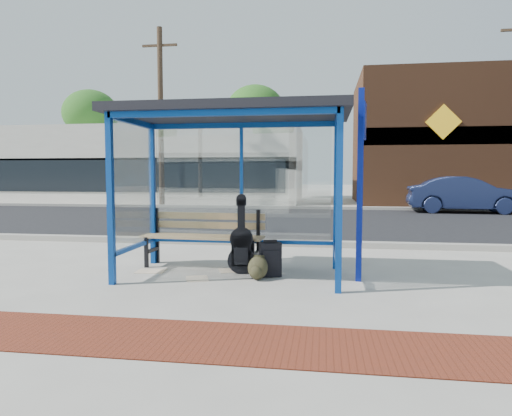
% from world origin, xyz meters
% --- Properties ---
extents(ground, '(120.00, 120.00, 0.00)m').
position_xyz_m(ground, '(0.00, 0.00, 0.00)').
color(ground, '#B2ADA0').
rests_on(ground, ground).
extents(brick_paver_strip, '(60.00, 1.00, 0.01)m').
position_xyz_m(brick_paver_strip, '(0.00, -2.60, 0.01)').
color(brick_paver_strip, maroon).
rests_on(brick_paver_strip, ground).
extents(curb_near, '(60.00, 0.25, 0.12)m').
position_xyz_m(curb_near, '(0.00, 2.90, 0.06)').
color(curb_near, gray).
rests_on(curb_near, ground).
extents(street_asphalt, '(60.00, 10.00, 0.00)m').
position_xyz_m(street_asphalt, '(0.00, 8.00, 0.00)').
color(street_asphalt, black).
rests_on(street_asphalt, ground).
extents(curb_far, '(60.00, 0.25, 0.12)m').
position_xyz_m(curb_far, '(0.00, 13.10, 0.06)').
color(curb_far, gray).
rests_on(curb_far, ground).
extents(far_sidewalk, '(60.00, 4.00, 0.01)m').
position_xyz_m(far_sidewalk, '(0.00, 15.00, 0.00)').
color(far_sidewalk, '#B2ADA0').
rests_on(far_sidewalk, ground).
extents(bus_shelter, '(3.30, 1.80, 2.42)m').
position_xyz_m(bus_shelter, '(0.00, 0.07, 2.07)').
color(bus_shelter, '#0D3C92').
rests_on(bus_shelter, ground).
extents(storefront_white, '(18.00, 6.04, 4.00)m').
position_xyz_m(storefront_white, '(-9.00, 17.99, 2.00)').
color(storefront_white, silver).
rests_on(storefront_white, ground).
extents(storefront_brown, '(10.00, 7.08, 6.40)m').
position_xyz_m(storefront_brown, '(8.00, 18.49, 3.20)').
color(storefront_brown, '#59331E').
rests_on(storefront_brown, ground).
extents(tree_left, '(3.60, 3.60, 7.03)m').
position_xyz_m(tree_left, '(-14.00, 22.00, 5.45)').
color(tree_left, '#4C3826').
rests_on(tree_left, ground).
extents(tree_mid, '(3.60, 3.60, 7.03)m').
position_xyz_m(tree_mid, '(-3.00, 22.00, 5.45)').
color(tree_mid, '#4C3826').
rests_on(tree_mid, ground).
extents(utility_pole_west, '(1.60, 0.24, 8.00)m').
position_xyz_m(utility_pole_west, '(-6.00, 13.40, 4.11)').
color(utility_pole_west, '#4C3826').
rests_on(utility_pole_west, ground).
extents(bench, '(1.98, 0.59, 0.92)m').
position_xyz_m(bench, '(-0.60, 0.62, 0.52)').
color(bench, black).
rests_on(bench, ground).
extents(guitar_bag, '(0.42, 0.16, 1.12)m').
position_xyz_m(guitar_bag, '(0.10, 0.18, 0.41)').
color(guitar_bag, black).
rests_on(guitar_bag, ground).
extents(suitcase, '(0.35, 0.27, 0.54)m').
position_xyz_m(suitcase, '(0.55, 0.05, 0.25)').
color(suitcase, black).
rests_on(suitcase, ground).
extents(backpack, '(0.31, 0.28, 0.35)m').
position_xyz_m(backpack, '(0.40, -0.19, 0.16)').
color(backpack, '#2C2918').
rests_on(backpack, ground).
extents(sign_post, '(0.13, 0.33, 2.64)m').
position_xyz_m(sign_post, '(1.81, -0.07, 1.49)').
color(sign_post, navy).
rests_on(sign_post, ground).
extents(newspaper_a, '(0.45, 0.36, 0.01)m').
position_xyz_m(newspaper_a, '(-1.30, 0.11, 0.00)').
color(newspaper_a, white).
rests_on(newspaper_a, ground).
extents(newspaper_b, '(0.42, 0.47, 0.01)m').
position_xyz_m(newspaper_b, '(-0.46, -0.27, 0.00)').
color(newspaper_b, white).
rests_on(newspaper_b, ground).
extents(newspaper_c, '(0.37, 0.41, 0.01)m').
position_xyz_m(newspaper_c, '(-0.14, 0.33, 0.00)').
color(newspaper_c, white).
rests_on(newspaper_c, ground).
extents(parked_car, '(4.35, 1.80, 1.40)m').
position_xyz_m(parked_car, '(6.69, 12.07, 0.70)').
color(parked_car, '#182144').
rests_on(parked_car, ground).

